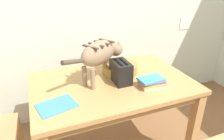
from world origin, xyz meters
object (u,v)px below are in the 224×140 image
magazine (57,106)px  wicker_basket (120,68)px  book_stack (152,82)px  saucer_bowl (115,70)px  coffee_mug (116,64)px  toaster (121,72)px  dining_table (112,91)px  cat (101,54)px

magazine → wicker_basket: size_ratio=0.81×
magazine → book_stack: (0.72, -0.00, 0.03)m
saucer_bowl → book_stack: bearing=-64.9°
coffee_mug → wicker_basket: size_ratio=0.42×
magazine → toaster: toaster is taller
dining_table → saucer_bowl: size_ratio=5.78×
book_stack → dining_table: bearing=143.7°
cat → saucer_bowl: 0.29m
dining_table → saucer_bowl: 0.21m
cat → book_stack: (0.32, -0.24, -0.19)m
dining_table → book_stack: book_stack is taller
coffee_mug → wicker_basket: bearing=-54.7°
coffee_mug → book_stack: (0.16, -0.34, -0.03)m
cat → book_stack: cat is taller
book_stack → wicker_basket: wicker_basket is taller
magazine → book_stack: bearing=-13.9°
dining_table → saucer_bowl: saucer_bowl is taller
toaster → coffee_mug: bearing=79.3°
coffee_mug → dining_table: bearing=-122.0°
cat → magazine: (-0.40, -0.24, -0.23)m
cat → saucer_bowl: bearing=90.0°
saucer_bowl → coffee_mug: size_ratio=1.72×
dining_table → coffee_mug: 0.24m
coffee_mug → wicker_basket: coffee_mug is taller
cat → coffee_mug: (0.17, 0.10, -0.16)m
coffee_mug → toaster: bearing=-100.7°
coffee_mug → saucer_bowl: bearing=180.0°
book_stack → toaster: size_ratio=1.08×
toaster → wicker_basket: bearing=69.3°
saucer_bowl → book_stack: book_stack is taller
wicker_basket → cat: bearing=-160.0°
coffee_mug → book_stack: size_ratio=0.59×
dining_table → magazine: 0.51m
saucer_bowl → magazine: size_ratio=0.90×
dining_table → coffee_mug: coffee_mug is taller
saucer_bowl → wicker_basket: 0.05m
magazine → dining_table: bearing=8.0°
wicker_basket → toaster: bearing=-110.7°
magazine → cat: bearing=17.4°
wicker_basket → toaster: toaster is taller
coffee_mug → magazine: (-0.56, -0.34, -0.07)m
dining_table → magazine: size_ratio=5.21×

